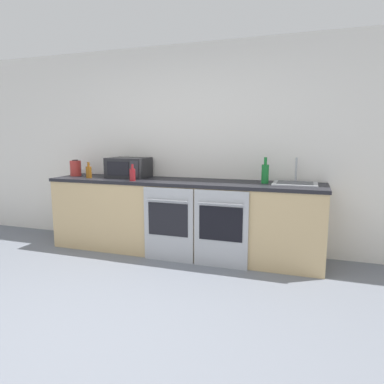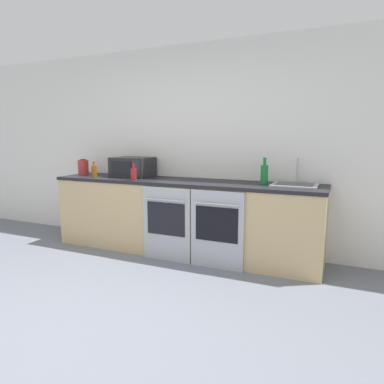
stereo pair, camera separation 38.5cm
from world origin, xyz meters
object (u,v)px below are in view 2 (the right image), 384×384
(oven_right, at_px, (217,230))
(bottle_green, at_px, (264,174))
(microwave, at_px, (133,167))
(bottle_amber, at_px, (94,171))
(kettle, at_px, (83,167))
(sink, at_px, (295,184))
(bottle_red, at_px, (134,174))
(oven_left, at_px, (166,224))

(oven_right, bearing_deg, bottle_green, 43.23)
(microwave, distance_m, bottle_amber, 0.51)
(kettle, bearing_deg, bottle_green, 0.64)
(oven_right, height_order, sink, sink)
(bottle_green, distance_m, bottle_amber, 2.24)
(sink, bearing_deg, oven_right, -150.61)
(bottle_red, relative_size, kettle, 0.92)
(sink, bearing_deg, bottle_green, -174.81)
(bottle_red, relative_size, sink, 0.42)
(microwave, xyz_separation_m, bottle_green, (1.77, -0.05, -0.01))
(oven_right, height_order, kettle, kettle)
(oven_left, xyz_separation_m, bottle_green, (1.04, 0.39, 0.59))
(bottle_red, xyz_separation_m, bottle_green, (1.55, 0.28, 0.04))
(sink, bearing_deg, kettle, -178.84)
(oven_right, xyz_separation_m, bottle_red, (-1.13, 0.11, 0.55))
(sink, bearing_deg, microwave, 179.54)
(oven_right, relative_size, microwave, 1.69)
(microwave, bearing_deg, bottle_green, -1.51)
(bottle_green, height_order, bottle_amber, bottle_green)
(microwave, bearing_deg, bottle_red, -55.07)
(oven_left, bearing_deg, microwave, 149.29)
(oven_left, distance_m, sink, 1.51)
(microwave, height_order, sink, sink)
(oven_right, distance_m, bottle_red, 1.26)
(bottle_red, bearing_deg, oven_right, -5.60)
(oven_left, height_order, oven_right, same)
(oven_left, relative_size, oven_right, 1.00)
(oven_left, height_order, sink, sink)
(oven_left, bearing_deg, bottle_amber, 170.38)
(bottle_red, bearing_deg, kettle, 165.95)
(oven_left, bearing_deg, bottle_green, 20.64)
(oven_right, relative_size, bottle_red, 4.28)
(bottle_amber, bearing_deg, microwave, 27.42)
(kettle, relative_size, sink, 0.46)
(oven_right, bearing_deg, bottle_red, 174.40)
(microwave, bearing_deg, oven_right, -17.86)
(oven_right, distance_m, microwave, 1.55)
(oven_left, relative_size, sink, 1.80)
(bottle_amber, distance_m, kettle, 0.36)
(bottle_red, xyz_separation_m, kettle, (-1.01, 0.25, 0.03))
(microwave, relative_size, bottle_green, 1.72)
(kettle, height_order, sink, sink)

